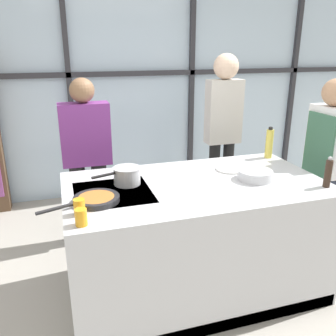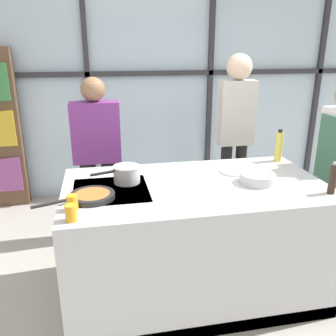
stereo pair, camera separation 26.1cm
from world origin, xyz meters
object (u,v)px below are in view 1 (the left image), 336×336
at_px(chef, 325,160).
at_px(spectator_far_left, 87,154).
at_px(pepper_grinder, 328,173).
at_px(saucepan, 127,175).
at_px(frying_pan, 95,199).
at_px(spectator_center_left, 223,126).
at_px(mixing_bowl, 255,175).
at_px(white_plate, 230,169).
at_px(juice_glass_far, 79,207).
at_px(juice_glass_near, 81,217).
at_px(oil_bottle, 269,143).

distance_m(chef, spectator_far_left, 2.15).
bearing_deg(pepper_grinder, saucepan, 160.75).
distance_m(spectator_far_left, frying_pan, 1.16).
relative_size(spectator_center_left, mixing_bowl, 6.97).
height_order(spectator_far_left, white_plate, spectator_far_left).
relative_size(spectator_far_left, frying_pan, 3.09).
distance_m(spectator_far_left, juice_glass_far, 1.32).
distance_m(frying_pan, mixing_bowl, 1.19).
bearing_deg(frying_pan, saucepan, 44.59).
height_order(spectator_far_left, spectator_center_left, spectator_center_left).
xyz_separation_m(pepper_grinder, juice_glass_far, (-1.71, 0.06, -0.06)).
height_order(white_plate, pepper_grinder, pepper_grinder).
height_order(frying_pan, juice_glass_far, juice_glass_far).
xyz_separation_m(pepper_grinder, juice_glass_near, (-1.71, -0.08, -0.06)).
relative_size(white_plate, pepper_grinder, 1.04).
xyz_separation_m(frying_pan, mixing_bowl, (1.19, 0.06, 0.02)).
bearing_deg(saucepan, spectator_far_left, 103.17).
distance_m(mixing_bowl, pepper_grinder, 0.50).
bearing_deg(frying_pan, white_plate, 15.65).
bearing_deg(juice_glass_near, saucepan, 56.47).
height_order(spectator_center_left, oil_bottle, spectator_center_left).
bearing_deg(spectator_center_left, pepper_grinder, 96.66).
xyz_separation_m(chef, frying_pan, (-2.00, -0.26, -0.00)).
bearing_deg(mixing_bowl, spectator_center_left, 77.14).
height_order(oil_bottle, pepper_grinder, oil_bottle).
xyz_separation_m(spectator_far_left, spectator_center_left, (1.40, 0.00, 0.18)).
relative_size(white_plate, oil_bottle, 0.84).
xyz_separation_m(chef, saucepan, (-1.74, -0.01, 0.05)).
bearing_deg(pepper_grinder, spectator_far_left, 138.59).
bearing_deg(chef, juice_glass_near, 104.86).
distance_m(juice_glass_near, juice_glass_far, 0.14).
distance_m(white_plate, juice_glass_near, 1.37).
relative_size(oil_bottle, juice_glass_far, 2.85).
bearing_deg(pepper_grinder, white_plate, 132.49).
height_order(spectator_center_left, pepper_grinder, spectator_center_left).
xyz_separation_m(saucepan, juice_glass_far, (-0.36, -0.41, -0.02)).
xyz_separation_m(juice_glass_near, juice_glass_far, (0.00, 0.14, 0.00)).
relative_size(chef, spectator_center_left, 0.90).
relative_size(oil_bottle, pepper_grinder, 1.23).
relative_size(chef, mixing_bowl, 6.27).
xyz_separation_m(spectator_far_left, oil_bottle, (1.55, -0.64, 0.14)).
height_order(spectator_far_left, frying_pan, spectator_far_left).
bearing_deg(frying_pan, spectator_center_left, 38.71).
distance_m(white_plate, oil_bottle, 0.54).
bearing_deg(oil_bottle, chef, -32.55).
xyz_separation_m(spectator_center_left, mixing_bowl, (-0.25, -1.10, -0.13)).
height_order(spectator_far_left, oil_bottle, spectator_far_left).
xyz_separation_m(saucepan, juice_glass_near, (-0.36, -0.55, -0.02)).
bearing_deg(spectator_far_left, frying_pan, 87.85).
distance_m(oil_bottle, juice_glass_near, 1.89).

